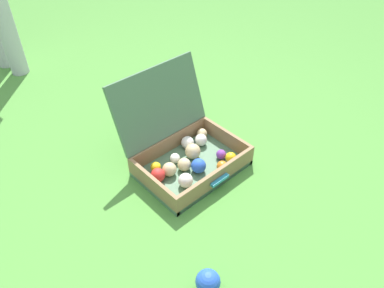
{
  "coord_description": "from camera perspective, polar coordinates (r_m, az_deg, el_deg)",
  "views": [
    {
      "loc": [
        -0.88,
        -1.01,
        1.34
      ],
      "look_at": [
        0.06,
        0.02,
        0.17
      ],
      "focal_mm": 34.95,
      "sensor_mm": 36.0,
      "label": 1
    }
  ],
  "objects": [
    {
      "name": "stray_ball_on_grass",
      "position": [
        1.49,
        2.45,
        -20.24
      ],
      "size": [
        0.1,
        0.1,
        0.1
      ],
      "primitive_type": "sphere",
      "color": "blue",
      "rests_on": "ground"
    },
    {
      "name": "ground_plane",
      "position": [
        1.9,
        -1.04,
        -5.0
      ],
      "size": [
        16.0,
        16.0,
        0.0
      ],
      "primitive_type": "plane",
      "color": "#4C8C38"
    },
    {
      "name": "open_suitcase",
      "position": [
        1.9,
        -1.25,
        -0.77
      ],
      "size": [
        0.52,
        0.52,
        0.47
      ],
      "color": "#4C7051",
      "rests_on": "ground"
    }
  ]
}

